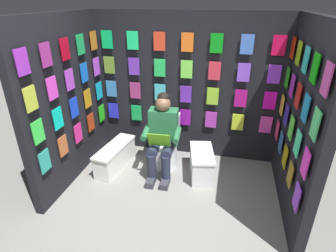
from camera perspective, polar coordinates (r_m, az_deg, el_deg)
name	(u,v)px	position (r m, az deg, el deg)	size (l,w,h in m)	color
ground_plane	(155,236)	(3.20, -2.70, -21.94)	(30.00, 30.00, 0.00)	gray
display_wall_back	(187,88)	(4.20, 3.98, 8.01)	(2.87, 0.14, 2.20)	black
display_wall_left	(301,122)	(3.34, 26.00, 0.73)	(0.14, 1.83, 2.20)	black
display_wall_right	(68,102)	(3.84, -20.27, 4.82)	(0.14, 1.83, 2.20)	black
toilet	(165,145)	(4.14, -0.59, -3.92)	(0.41, 0.56, 0.77)	white
person_reading	(162,135)	(3.82, -1.25, -1.98)	(0.54, 0.70, 1.19)	#286B42
comic_longbox_near	(202,163)	(3.97, 7.03, -7.80)	(0.43, 0.69, 0.39)	silver
comic_longbox_far	(115,157)	(4.19, -10.99, -6.30)	(0.38, 0.86, 0.36)	white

